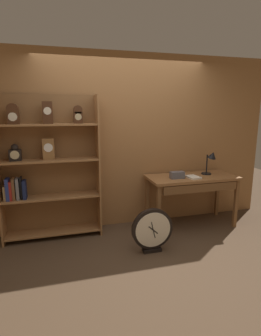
# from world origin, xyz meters

# --- Properties ---
(ground_plane) EXTENTS (10.00, 10.00, 0.00)m
(ground_plane) POSITION_xyz_m (0.00, 0.00, 0.00)
(ground_plane) COLOR #4C3826
(back_wood_panel) EXTENTS (4.80, 0.05, 2.60)m
(back_wood_panel) POSITION_xyz_m (0.00, 1.18, 1.30)
(back_wood_panel) COLOR #9E6B3D
(back_wood_panel) RESTS_ON ground
(bookshelf) EXTENTS (1.34, 0.31, 1.99)m
(bookshelf) POSITION_xyz_m (-1.13, 1.00, 1.01)
(bookshelf) COLOR #9E6B3D
(bookshelf) RESTS_ON ground
(workbench) EXTENTS (1.36, 0.60, 0.79)m
(workbench) POSITION_xyz_m (0.99, 0.79, 0.70)
(workbench) COLOR brown
(workbench) RESTS_ON ground
(desk_lamp) EXTENTS (0.22, 0.21, 0.38)m
(desk_lamp) POSITION_xyz_m (1.31, 0.84, 1.03)
(desk_lamp) COLOR black
(desk_lamp) RESTS_ON workbench
(toolbox_small) EXTENTS (0.21, 0.10, 0.10)m
(toolbox_small) POSITION_xyz_m (0.71, 0.75, 0.84)
(toolbox_small) COLOR #595960
(toolbox_small) RESTS_ON workbench
(open_repair_manual) EXTENTS (0.19, 0.24, 0.02)m
(open_repair_manual) POSITION_xyz_m (0.95, 0.71, 0.80)
(open_repair_manual) COLOR silver
(open_repair_manual) RESTS_ON workbench
(round_clock_large) EXTENTS (0.53, 0.11, 0.57)m
(round_clock_large) POSITION_xyz_m (0.14, 0.21, 0.29)
(round_clock_large) COLOR black
(round_clock_large) RESTS_ON ground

